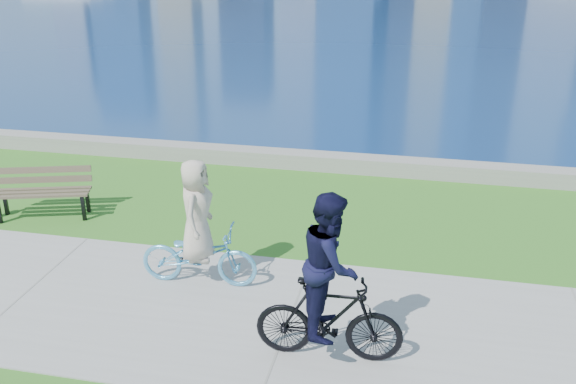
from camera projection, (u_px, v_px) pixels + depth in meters
name	position (u px, v px, depth m)	size (l,w,h in m)	color
ground	(289.00, 322.00, 8.89)	(320.00, 320.00, 0.00)	#2C681B
concrete_path	(289.00, 321.00, 8.89)	(80.00, 3.50, 0.02)	gray
seawall	(346.00, 163.00, 14.44)	(90.00, 0.50, 0.35)	gray
park_bench	(43.00, 188.00, 12.01)	(1.84, 1.09, 0.90)	black
cyclist_woman	(198.00, 239.00, 9.57)	(0.73, 1.82, 1.99)	#5DB5E4
cyclist_man	(330.00, 292.00, 7.77)	(0.72, 1.86, 2.24)	black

